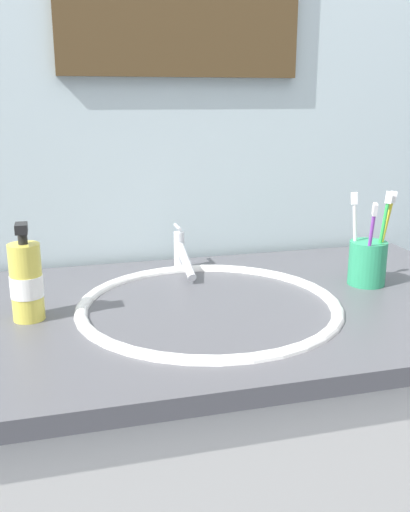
# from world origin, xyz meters

# --- Properties ---
(tiled_wall_back) EXTENTS (2.34, 0.04, 2.40)m
(tiled_wall_back) POSITION_xyz_m (0.00, 0.36, 1.20)
(tiled_wall_back) COLOR silver
(tiled_wall_back) RESTS_ON ground
(vanity_counter) EXTENTS (1.14, 0.65, 0.86)m
(vanity_counter) POSITION_xyz_m (0.00, 0.00, 0.43)
(vanity_counter) COLOR silver
(vanity_counter) RESTS_ON ground
(sink_basin) EXTENTS (0.49, 0.49, 0.12)m
(sink_basin) POSITION_xyz_m (-0.03, -0.01, 0.82)
(sink_basin) COLOR white
(sink_basin) RESTS_ON vanity_counter
(faucet) EXTENTS (0.02, 0.17, 0.10)m
(faucet) POSITION_xyz_m (-0.03, 0.22, 0.90)
(faucet) COLOR silver
(faucet) RESTS_ON sink_basin
(toothbrush_cup) EXTENTS (0.08, 0.08, 0.09)m
(toothbrush_cup) POSITION_xyz_m (0.32, 0.03, 0.91)
(toothbrush_cup) COLOR #2D9966
(toothbrush_cup) RESTS_ON vanity_counter
(toothbrush_purple) EXTENTS (0.02, 0.05, 0.18)m
(toothbrush_purple) POSITION_xyz_m (0.31, 0.00, 0.97)
(toothbrush_purple) COLOR purple
(toothbrush_purple) RESTS_ON toothbrush_cup
(toothbrush_white) EXTENTS (0.03, 0.01, 0.19)m
(toothbrush_white) POSITION_xyz_m (0.30, 0.05, 0.97)
(toothbrush_white) COLOR white
(toothbrush_white) RESTS_ON toothbrush_cup
(toothbrush_green) EXTENTS (0.03, 0.02, 0.19)m
(toothbrush_green) POSITION_xyz_m (0.34, 0.02, 0.98)
(toothbrush_green) COLOR green
(toothbrush_green) RESTS_ON toothbrush_cup
(toothbrush_yellow) EXTENTS (0.04, 0.02, 0.19)m
(toothbrush_yellow) POSITION_xyz_m (0.35, 0.03, 0.97)
(toothbrush_yellow) COLOR yellow
(toothbrush_yellow) RESTS_ON toothbrush_cup
(soap_dispenser) EXTENTS (0.06, 0.06, 0.17)m
(soap_dispenser) POSITION_xyz_m (-0.35, 0.01, 0.93)
(soap_dispenser) COLOR #DBCC4C
(soap_dispenser) RESTS_ON vanity_counter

